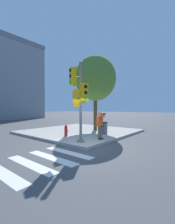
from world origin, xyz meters
TOP-DOWN VIEW (x-y plane):
  - ground_plane at (0.00, 0.00)m, footprint 160.00×160.00m
  - sidewalk_corner at (3.50, 3.50)m, footprint 8.00×8.00m
  - traffic_signal_pole at (0.13, 0.58)m, footprint 0.93×1.26m
  - person_photographer at (1.52, 0.13)m, footprint 0.58×0.54m
  - street_tree at (4.58, 2.71)m, footprint 3.50×3.50m
  - fire_hydrant at (0.87, 2.40)m, footprint 0.20×0.26m
  - trash_bin at (3.29, 1.04)m, footprint 0.60×0.60m

SIDE VIEW (x-z plane):
  - ground_plane at x=0.00m, z-range 0.00..0.00m
  - sidewalk_corner at x=3.50m, z-range 0.00..0.16m
  - fire_hydrant at x=0.87m, z-range 0.15..0.89m
  - trash_bin at x=3.29m, z-range 0.16..1.01m
  - person_photographer at x=1.52m, z-range 0.32..1.97m
  - traffic_signal_pole at x=0.13m, z-range 0.50..4.89m
  - street_tree at x=4.58m, z-range 1.39..7.72m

